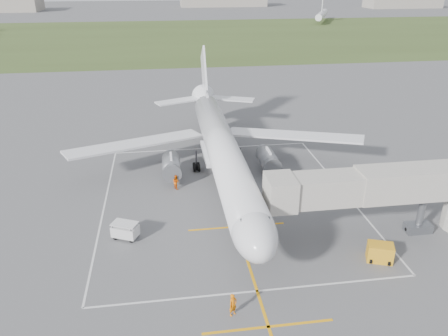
{
  "coord_description": "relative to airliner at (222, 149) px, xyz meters",
  "views": [
    {
      "loc": [
        -6.81,
        -47.88,
        24.27
      ],
      "look_at": [
        -0.45,
        -4.0,
        4.0
      ],
      "focal_mm": 35.0,
      "sensor_mm": 36.0,
      "label": 1
    }
  ],
  "objects": [
    {
      "name": "ground",
      "position": [
        0.0,
        -0.75,
        -4.39
      ],
      "size": [
        700.0,
        700.0,
        0.0
      ],
      "primitive_type": "plane",
      "color": "#535356",
      "rests_on": "ground"
    },
    {
      "name": "grass_strip",
      "position": [
        0.0,
        129.25,
        -4.38
      ],
      "size": [
        700.0,
        120.0,
        0.02
      ],
      "primitive_type": "cube",
      "color": "#3B4C21",
      "rests_on": "ground"
    },
    {
      "name": "apron_markings",
      "position": [
        0.0,
        -6.57,
        -4.38
      ],
      "size": [
        28.2,
        60.0,
        0.01
      ],
      "color": "orange",
      "rests_on": "ground"
    },
    {
      "name": "airliner",
      "position": [
        0.0,
        0.0,
        0.0
      ],
      "size": [
        38.93,
        46.75,
        13.52
      ],
      "color": "silver",
      "rests_on": "ground"
    },
    {
      "name": "jet_bridge",
      "position": [
        15.72,
        -14.25,
        0.35
      ],
      "size": [
        23.4,
        5.0,
        7.2
      ],
      "color": "gray",
      "rests_on": "ground"
    },
    {
      "name": "gpu_unit",
      "position": [
        11.91,
        -18.22,
        -3.56
      ],
      "size": [
        2.61,
        2.19,
        1.68
      ],
      "rotation": [
        0.0,
        0.0,
        -0.35
      ],
      "color": "orange",
      "rests_on": "ground"
    },
    {
      "name": "baggage_cart",
      "position": [
        -11.21,
        -11.21,
        -3.52
      ],
      "size": [
        2.84,
        2.37,
        1.71
      ],
      "rotation": [
        0.0,
        0.0,
        -0.44
      ],
      "color": "silver",
      "rests_on": "ground"
    },
    {
      "name": "ramp_worker_nose",
      "position": [
        -2.42,
        -23.11,
        -3.43
      ],
      "size": [
        0.84,
        0.76,
        1.93
      ],
      "primitive_type": "imported",
      "rotation": [
        0.0,
        0.0,
        0.56
      ],
      "color": "orange",
      "rests_on": "ground"
    },
    {
      "name": "ramp_worker_wing",
      "position": [
        -5.78,
        -1.19,
        -3.5
      ],
      "size": [
        1.05,
        1.1,
        1.78
      ],
      "primitive_type": "imported",
      "rotation": [
        0.0,
        0.0,
        2.17
      ],
      "color": "#DA5406",
      "rests_on": "ground"
    },
    {
      "name": "distant_hangars",
      "position": [
        -16.15,
        264.44,
        0.78
      ],
      "size": [
        345.0,
        49.0,
        12.0
      ],
      "color": "gray",
      "rests_on": "ground"
    },
    {
      "name": "distant_aircraft",
      "position": [
        -7.54,
        160.05,
        -0.8
      ],
      "size": [
        186.04,
        49.86,
        8.85
      ],
      "color": "silver",
      "rests_on": "ground"
    }
  ]
}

